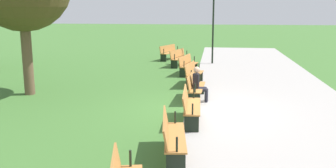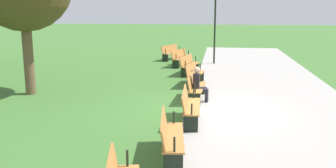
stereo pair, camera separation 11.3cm
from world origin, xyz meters
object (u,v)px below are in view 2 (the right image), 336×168
object	(u,v)px
bench_1	(181,57)
bench_2	(189,64)
person_seated	(199,83)
lamp_post	(215,15)
bench_4	(195,86)
bench_6	(170,135)
bench_0	(171,52)
bench_3	(194,74)
bench_5	(189,105)

from	to	relation	value
bench_1	bench_2	distance (m)	2.55
bench_1	bench_2	xyz separation A→B (m)	(2.47, 0.63, 0.00)
person_seated	lamp_post	distance (m)	9.15
bench_2	person_seated	xyz separation A→B (m)	(5.25, 0.77, 0.16)
bench_1	bench_4	size ratio (longest dim) A/B	1.02
bench_4	bench_6	world-z (taller)	same
bench_0	bench_3	size ratio (longest dim) A/B	1.00
bench_4	bench_5	world-z (taller)	same
bench_2	bench_1	bearing A→B (deg)	-153.54
bench_2	bench_3	distance (m)	2.55
person_seated	lamp_post	bearing A→B (deg)	-180.00
lamp_post	bench_5	bearing A→B (deg)	-2.60
bench_2	lamp_post	xyz separation A→B (m)	(-3.65, 1.15, 2.26)
bench_0	bench_5	size ratio (longest dim) A/B	1.01
bench_0	person_seated	bearing A→B (deg)	34.21
bench_5	bench_2	bearing A→B (deg)	-177.61
bench_6	lamp_post	size ratio (longest dim) A/B	0.49
bench_6	lamp_post	world-z (taller)	lamp_post
bench_4	bench_1	bearing A→B (deg)	-167.99
bench_1	bench_6	size ratio (longest dim) A/B	1.01
bench_0	bench_2	distance (m)	5.09
bench_5	lamp_post	bearing A→B (deg)	174.99
bench_1	bench_6	bearing A→B (deg)	21.68
bench_1	bench_3	world-z (taller)	same
person_seated	bench_5	bearing A→B (deg)	-0.90
bench_2	person_seated	distance (m)	5.31
bench_0	bench_5	world-z (taller)	same
bench_3	lamp_post	distance (m)	6.60
bench_0	bench_5	xyz separation A→B (m)	(12.47, 2.11, 0.00)
bench_0	bench_1	xyz separation A→B (m)	(2.40, 0.84, 0.00)
bench_2	bench_5	size ratio (longest dim) A/B	1.02
bench_6	bench_1	bearing A→B (deg)	177.57
bench_4	bench_5	size ratio (longest dim) A/B	1.00
bench_1	person_seated	bearing A→B (deg)	27.22
bench_1	bench_4	distance (m)	7.62
bench_1	person_seated	distance (m)	7.85
bench_4	bench_5	distance (m)	2.55
bench_1	lamp_post	size ratio (longest dim) A/B	0.50
bench_5	bench_6	distance (m)	2.55
bench_4	person_seated	bearing A→B (deg)	36.53
bench_3	person_seated	size ratio (longest dim) A/B	1.61
lamp_post	bench_0	bearing A→B (deg)	-115.07
bench_0	person_seated	xyz separation A→B (m)	(10.12, 2.25, 0.16)
bench_1	bench_5	xyz separation A→B (m)	(10.07, 1.27, 0.00)
bench_0	person_seated	distance (m)	10.37
bench_2	bench_4	distance (m)	5.09
bench_2	bench_6	size ratio (longest dim) A/B	1.01
bench_3	person_seated	world-z (taller)	person_seated
bench_2	bench_4	bearing A→B (deg)	19.26
bench_2	bench_3	world-z (taller)	same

